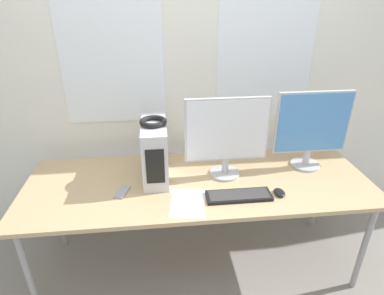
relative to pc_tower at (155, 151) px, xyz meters
name	(u,v)px	position (x,y,z in m)	size (l,w,h in m)	color
wall_back	(190,71)	(0.28, 0.45, 0.42)	(8.00, 0.07, 2.70)	silver
desk	(199,186)	(0.28, -0.09, -0.24)	(2.30, 0.82, 0.74)	tan
pc_tower	(155,151)	(0.00, 0.00, 0.00)	(0.16, 0.42, 0.39)	silver
headphones	(153,122)	(0.00, 0.00, 0.21)	(0.18, 0.18, 0.03)	black
monitor_main	(227,135)	(0.47, -0.03, 0.11)	(0.55, 0.21, 0.55)	#B7B7BC
monitor_right_near	(312,127)	(1.08, 0.03, 0.11)	(0.52, 0.21, 0.56)	#B7B7BC
keyboard	(239,196)	(0.50, -0.30, -0.18)	(0.40, 0.13, 0.02)	black
mouse	(279,193)	(0.77, -0.30, -0.18)	(0.07, 0.10, 0.02)	black
cell_phone	(122,192)	(-0.22, -0.18, -0.19)	(0.10, 0.15, 0.01)	#99999E
paper_sheet_left	(188,203)	(0.18, -0.33, -0.19)	(0.25, 0.32, 0.00)	white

